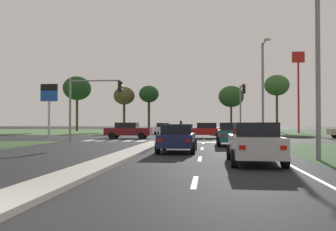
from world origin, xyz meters
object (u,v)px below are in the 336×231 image
(street_lamp_near, at_px, (314,42))
(treeline_fourth, at_px, (231,97))
(treeline_second, at_px, (124,96))
(street_lamp_second, at_px, (263,85))
(traffic_signal_near_left, at_px, (90,97))
(fuel_price_totem, at_px, (49,98))
(fastfood_pole_sign, at_px, (298,74))
(treeline_near, at_px, (77,89))
(treeline_third, at_px, (149,95))
(car_silver_third, at_px, (254,143))
(car_maroon_fifth, at_px, (128,130))
(treeline_fifth, at_px, (277,86))
(car_red_near, at_px, (206,130))
(car_white_sixth, at_px, (163,128))
(traffic_signal_far_right, at_px, (242,101))
(pedestrian_at_median, at_px, (181,125))
(car_navy_second, at_px, (177,138))
(car_teal_fourth, at_px, (232,134))

(street_lamp_near, distance_m, treeline_fourth, 47.07)
(treeline_second, bearing_deg, street_lamp_second, -59.12)
(traffic_signal_near_left, bearing_deg, fuel_price_totem, 134.42)
(street_lamp_second, height_order, fastfood_pole_sign, fastfood_pole_sign)
(treeline_near, xyz_separation_m, treeline_third, (12.97, 1.70, -1.08))
(fastfood_pole_sign, bearing_deg, car_silver_third, -106.01)
(car_maroon_fifth, relative_size, treeline_third, 0.55)
(street_lamp_second, bearing_deg, treeline_third, 114.36)
(treeline_fifth, bearing_deg, treeline_third, 176.36)
(treeline_fifth, bearing_deg, street_lamp_second, -102.55)
(treeline_near, bearing_deg, car_red_near, -48.03)
(car_maroon_fifth, height_order, car_white_sixth, car_maroon_fifth)
(traffic_signal_far_right, bearing_deg, car_white_sixth, 140.51)
(car_silver_third, relative_size, street_lamp_near, 0.48)
(street_lamp_near, relative_size, fuel_price_totem, 1.60)
(car_maroon_fifth, bearing_deg, street_lamp_second, 72.33)
(car_white_sixth, bearing_deg, treeline_fourth, -125.35)
(pedestrian_at_median, relative_size, fuel_price_totem, 0.32)
(car_navy_second, xyz_separation_m, fastfood_pole_sign, (14.98, 35.49, 8.01))
(car_red_near, distance_m, car_silver_third, 22.35)
(car_navy_second, bearing_deg, car_teal_fourth, 60.11)
(car_silver_third, bearing_deg, car_navy_second, 124.42)
(car_white_sixth, distance_m, fuel_price_totem, 16.89)
(car_red_near, relative_size, traffic_signal_near_left, 0.80)
(car_teal_fourth, bearing_deg, car_red_near, 99.20)
(pedestrian_at_median, distance_m, treeline_third, 19.35)
(traffic_signal_far_right, xyz_separation_m, fuel_price_totem, (-20.25, -4.78, 0.08))
(street_lamp_second, height_order, treeline_third, treeline_third)
(car_red_near, distance_m, street_lamp_near, 21.58)
(treeline_near, relative_size, treeline_fourth, 1.25)
(car_navy_second, relative_size, traffic_signal_near_left, 0.79)
(car_silver_third, bearing_deg, fastfood_pole_sign, 73.99)
(car_white_sixth, bearing_deg, street_lamp_second, 120.49)
(pedestrian_at_median, bearing_deg, treeline_third, 156.63)
(fastfood_pole_sign, distance_m, treeline_fourth, 12.73)
(traffic_signal_near_left, height_order, fuel_price_totem, fuel_price_totem)
(car_red_near, xyz_separation_m, treeline_fifth, (12.03, 26.33, 7.11))
(traffic_signal_far_right, bearing_deg, street_lamp_near, -88.34)
(fuel_price_totem, height_order, treeline_fifth, treeline_fifth)
(traffic_signal_far_right, height_order, treeline_fourth, treeline_fourth)
(street_lamp_near, bearing_deg, car_red_near, 102.83)
(car_teal_fourth, bearing_deg, car_white_sixth, 108.03)
(street_lamp_second, distance_m, treeline_fourth, 32.46)
(car_maroon_fifth, height_order, treeline_fifth, treeline_fifth)
(treeline_third, bearing_deg, car_silver_third, -76.00)
(car_navy_second, height_order, car_silver_third, car_silver_third)
(car_white_sixth, relative_size, fuel_price_totem, 0.80)
(car_red_near, distance_m, street_lamp_second, 8.64)
(car_teal_fourth, bearing_deg, traffic_signal_far_right, 82.36)
(treeline_third, distance_m, treeline_fourth, 14.83)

